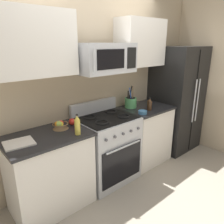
% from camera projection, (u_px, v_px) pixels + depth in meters
% --- Properties ---
extents(ground_plane, '(16.00, 16.00, 0.00)m').
position_uv_depth(ground_plane, '(139.00, 200.00, 2.68)').
color(ground_plane, gray).
extents(wall_back, '(8.00, 0.10, 2.60)m').
position_uv_depth(wall_back, '(89.00, 85.00, 3.01)').
color(wall_back, tan).
rests_on(wall_back, ground).
extents(counter_left, '(0.92, 0.62, 0.91)m').
position_uv_depth(counter_left, '(50.00, 172.00, 2.47)').
color(counter_left, silver).
rests_on(counter_left, ground).
extents(range_oven, '(0.76, 0.66, 1.09)m').
position_uv_depth(range_oven, '(107.00, 148.00, 2.99)').
color(range_oven, '#B2B5BA').
rests_on(range_oven, ground).
extents(counter_right, '(0.78, 0.62, 0.91)m').
position_uv_depth(counter_right, '(144.00, 134.00, 3.48)').
color(counter_right, silver).
rests_on(counter_right, ground).
extents(refrigerator, '(0.79, 0.73, 1.81)m').
position_uv_depth(refrigerator, '(176.00, 99.00, 3.83)').
color(refrigerator, black).
rests_on(refrigerator, ground).
extents(microwave, '(0.74, 0.44, 0.36)m').
position_uv_depth(microwave, '(105.00, 58.00, 2.64)').
color(microwave, '#B2B5BA').
extents(upper_cabinets_left, '(0.91, 0.34, 0.67)m').
position_uv_depth(upper_cabinets_left, '(30.00, 43.00, 2.15)').
color(upper_cabinets_left, silver).
extents(upper_cabinets_right, '(0.77, 0.34, 0.67)m').
position_uv_depth(upper_cabinets_right, '(141.00, 43.00, 3.17)').
color(upper_cabinets_right, silver).
extents(utensil_crock, '(0.18, 0.18, 0.34)m').
position_uv_depth(utensil_crock, '(131.00, 102.00, 3.31)').
color(utensil_crock, '#59AD66').
rests_on(utensil_crock, counter_right).
extents(fruit_basket, '(0.19, 0.19, 0.10)m').
position_uv_depth(fruit_basket, '(60.00, 125.00, 2.50)').
color(fruit_basket, brown).
rests_on(fruit_basket, counter_left).
extents(apple_loose, '(0.08, 0.08, 0.08)m').
position_uv_depth(apple_loose, '(72.00, 122.00, 2.61)').
color(apple_loose, red).
rests_on(apple_loose, counter_left).
extents(cutting_board, '(0.30, 0.26, 0.02)m').
position_uv_depth(cutting_board, '(19.00, 143.00, 2.13)').
color(cutting_board, silver).
rests_on(cutting_board, counter_left).
extents(bottle_soy, '(0.07, 0.07, 0.19)m').
position_uv_depth(bottle_soy, '(150.00, 104.00, 3.18)').
color(bottle_soy, '#382314').
rests_on(bottle_soy, counter_right).
extents(bottle_oil, '(0.06, 0.06, 0.23)m').
position_uv_depth(bottle_oil, '(77.00, 125.00, 2.32)').
color(bottle_oil, gold).
rests_on(bottle_oil, counter_left).
extents(prep_bowl, '(0.13, 0.13, 0.05)m').
position_uv_depth(prep_bowl, '(143.00, 112.00, 3.03)').
color(prep_bowl, teal).
rests_on(prep_bowl, counter_right).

